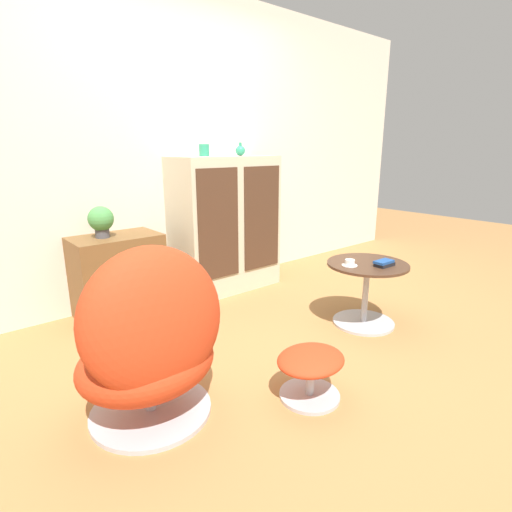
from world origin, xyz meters
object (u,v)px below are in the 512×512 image
at_px(ottoman, 311,366).
at_px(vase_inner_left, 240,150).
at_px(vase_leftmost, 204,150).
at_px(egg_chair, 151,343).
at_px(teacup, 350,263).
at_px(sideboard, 225,224).
at_px(tv_console, 119,276).
at_px(potted_plant, 101,220).
at_px(coffee_table, 366,288).
at_px(book_stack, 384,263).

relative_size(ottoman, vase_inner_left, 3.28).
bearing_deg(vase_leftmost, egg_chair, -132.12).
xyz_separation_m(egg_chair, teacup, (1.55, 0.03, 0.09)).
height_order(sideboard, tv_console, sideboard).
bearing_deg(tv_console, vase_inner_left, -1.43).
bearing_deg(tv_console, potted_plant, 179.65).
height_order(tv_console, vase_leftmost, vase_leftmost).
height_order(egg_chair, potted_plant, egg_chair).
distance_m(vase_leftmost, vase_inner_left, 0.39).
bearing_deg(ottoman, vase_leftmost, 73.74).
distance_m(tv_console, vase_inner_left, 1.53).
xyz_separation_m(sideboard, teacup, (0.15, -1.29, -0.12)).
bearing_deg(tv_console, ottoman, -79.55).
distance_m(coffee_table, potted_plant, 2.02).
height_order(tv_console, egg_chair, egg_chair).
distance_m(sideboard, coffee_table, 1.41).
bearing_deg(teacup, egg_chair, -178.71).
bearing_deg(sideboard, potted_plant, 178.21).
distance_m(sideboard, teacup, 1.30).
distance_m(egg_chair, potted_plant, 1.44).
distance_m(ottoman, teacup, 0.99).
xyz_separation_m(tv_console, vase_inner_left, (1.20, -0.03, 0.94)).
xyz_separation_m(egg_chair, vase_leftmost, (1.20, 1.33, 0.86)).
relative_size(sideboard, teacup, 11.15).
xyz_separation_m(potted_plant, book_stack, (1.43, -1.49, -0.27)).
relative_size(sideboard, tv_console, 1.87).
distance_m(vase_leftmost, book_stack, 1.73).
xyz_separation_m(potted_plant, teacup, (1.25, -1.32, -0.28)).
height_order(ottoman, teacup, teacup).
bearing_deg(coffee_table, egg_chair, 179.63).
bearing_deg(potted_plant, coffee_table, -44.18).
bearing_deg(vase_leftmost, ottoman, -106.26).
bearing_deg(vase_inner_left, teacup, -91.72).
bearing_deg(egg_chair, ottoman, -27.84).
height_order(sideboard, book_stack, sideboard).
bearing_deg(tv_console, vase_leftmost, -2.12).
relative_size(egg_chair, ottoman, 2.37).
relative_size(potted_plant, book_stack, 1.52).
bearing_deg(vase_inner_left, sideboard, -178.81).
distance_m(ottoman, vase_inner_left, 2.20).
bearing_deg(book_stack, coffee_table, 100.96).
bearing_deg(coffee_table, book_stack, -79.04).
height_order(sideboard, vase_leftmost, vase_leftmost).
relative_size(ottoman, coffee_table, 0.65).
bearing_deg(ottoman, teacup, 25.72).
relative_size(coffee_table, vase_inner_left, 5.04).
bearing_deg(egg_chair, vase_leftmost, 47.88).
relative_size(vase_leftmost, teacup, 0.92).
height_order(vase_leftmost, potted_plant, vase_leftmost).
xyz_separation_m(ottoman, teacup, (0.84, 0.41, 0.31)).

